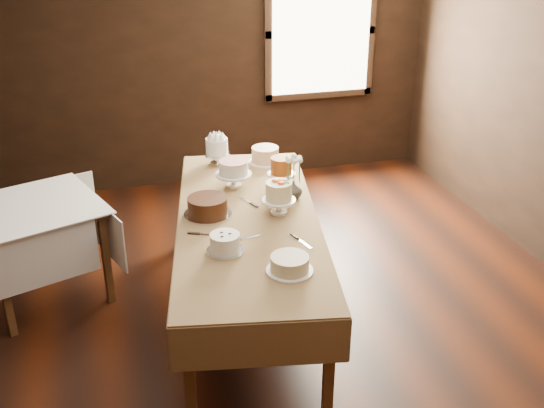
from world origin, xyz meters
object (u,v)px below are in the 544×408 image
Objects in this scene: cake_speckled at (265,155)px; cake_flowers at (279,199)px; display_table at (248,225)px; cake_server_a at (250,237)px; cake_swirl at (225,244)px; flower_vase at (293,190)px; cake_meringue at (217,152)px; cake_server_b at (305,244)px; side_table at (35,217)px; cake_cream at (290,265)px; cake_chocolate at (208,207)px; cake_server_d at (281,198)px; cake_lattice at (234,175)px; cake_server_e at (211,235)px; cake_caramel at (281,174)px; cake_server_c at (245,200)px.

cake_flowers reaches higher than cake_speckled.
cake_server_a reaches higher than display_table.
flower_vase is (0.68, 0.69, 0.01)m from cake_swirl.
display_table is 19.20× the size of flower_vase.
cake_flowers reaches higher than cake_meringue.
cake_flowers is 0.52m from cake_server_b.
side_table is at bearing -168.50° from cake_speckled.
cake_cream is at bearing -49.63° from cake_server_b.
cake_meringue is 0.69× the size of cake_chocolate.
display_table is 0.29m from cake_flowers.
cake_server_b is (0.33, -0.18, 0.00)m from cake_server_a.
cake_server_d is 1.70× the size of flower_vase.
cake_cream is (0.05, -1.38, -0.05)m from cake_lattice.
cake_server_b and cake_server_d have the same top height.
cake_lattice is at bearing 99.07° from cake_server_d.
cake_speckled is at bearing 83.67° from cake_server_e.
flower_vase reaches higher than cake_swirl.
cake_swirl is at bearing -119.52° from display_table.
cake_caramel is at bearing -91.21° from cake_speckled.
side_table is 4.48× the size of cake_swirl.
cake_flowers reaches higher than cake_server_b.
cake_server_d is (0.28, -0.03, 0.00)m from cake_server_c.
cake_chocolate is 1.47× the size of cake_server_c.
flower_vase is at bearing 151.90° from cake_server_b.
cake_lattice is 1.08m from cake_swirl.
flower_vase reaches higher than cake_server_d.
cake_swirl is 0.48m from cake_cream.
display_table is 10.09× the size of cake_swirl.
cake_server_e is (-0.70, -0.68, -0.11)m from cake_caramel.
cake_speckled is 1.38× the size of cake_server_c.
cake_server_b is at bearing -76.86° from cake_lattice.
cake_cream reaches higher than side_table.
cake_speckled is at bearing 66.00° from cake_swirl.
cake_cream is 1.39× the size of cake_server_e.
cake_chocolate is 0.52m from cake_flowers.
cake_server_e is at bearing -102.76° from cake_meringue.
cake_caramel is 1.01× the size of cake_flowers.
cake_caramel is (-0.01, -0.55, 0.04)m from cake_speckled.
cake_meringue is 1.90m from cake_cream.
side_table is 1.55m from cake_lattice.
cake_swirl is 1.12× the size of cake_server_a.
cake_chocolate reaches higher than cake_server_b.
cake_chocolate is 0.62m from cake_server_d.
cake_meringue is at bearing -17.67° from cake_server_c.
cake_server_d is (0.60, 0.14, -0.06)m from cake_chocolate.
cake_meringue is (-0.01, 1.10, 0.17)m from display_table.
cake_flowers reaches higher than cake_server_c.
cake_lattice is 0.45m from cake_server_d.
cake_speckled is 1.38× the size of cake_server_b.
cake_cream is at bearing 159.32° from cake_server_c.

